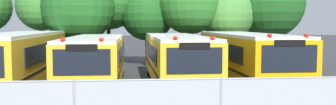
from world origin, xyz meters
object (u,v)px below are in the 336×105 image
school_bus_2 (176,57)px  tree_4 (145,12)px  tree_2 (80,7)px  tree_1 (42,5)px  school_bus_3 (245,56)px  school_bus_0 (19,57)px  tree_6 (226,14)px  tree_5 (190,4)px  school_bus_1 (96,59)px  tree_7 (268,2)px

school_bus_2 → tree_4: size_ratio=1.81×
tree_2 → tree_1: bearing=163.5°
school_bus_2 → school_bus_3: school_bus_3 is taller
tree_2 → school_bus_2: bearing=-51.8°
school_bus_0 → tree_6: 14.34m
tree_1 → tree_6: tree_1 is taller
school_bus_2 → tree_1: 11.76m
school_bus_2 → school_bus_0: bearing=0.4°
tree_1 → tree_6: (12.60, -0.33, -0.59)m
tree_4 → tree_5: 3.27m
school_bus_1 → tree_6: 11.53m
school_bus_3 → tree_5: size_ratio=1.66×
tree_2 → tree_4: tree_2 is taller
school_bus_1 → tree_5: tree_5 is taller
school_bus_3 → tree_1: size_ratio=1.84×
school_bus_2 → tree_7: (7.49, 7.94, 3.18)m
school_bus_3 → tree_7: bearing=-117.3°
tree_4 → tree_5: tree_5 is taller
tree_1 → tree_7: (15.68, 0.03, 0.23)m
school_bus_3 → tree_5: 7.97m
school_bus_1 → tree_5: 9.77m
school_bus_3 → school_bus_1: bearing=0.9°
tree_4 → tree_2: bearing=-162.6°
school_bus_0 → tree_2: tree_2 is taller
school_bus_0 → tree_4: 10.96m
tree_1 → tree_7: size_ratio=0.85×
tree_7 → tree_4: bearing=176.2°
school_bus_2 → tree_2: 9.50m
school_bus_1 → tree_7: (11.39, 7.99, 3.20)m
tree_4 → tree_6: (5.62, -0.94, -0.13)m
school_bus_2 → tree_7: bearing=-134.3°
school_bus_3 → tree_2: bearing=-38.0°
tree_4 → tree_7: size_ratio=0.82×
tree_4 → tree_6: 5.70m
tree_5 → tree_6: tree_5 is taller
school_bus_1 → tree_1: (-4.29, 7.95, 2.97)m
tree_6 → tree_7: bearing=6.7°
tree_5 → tree_7: 5.76m
tree_7 → tree_2: bearing=-176.5°
tree_6 → tree_7: 3.21m
tree_1 → tree_2: size_ratio=0.90×
school_bus_1 → school_bus_2: school_bus_2 is taller
tree_1 → school_bus_3: bearing=-33.7°
school_bus_0 → tree_7: 17.26m
tree_4 → school_bus_3: bearing=-60.7°
tree_1 → tree_4: 7.02m
tree_4 → tree_6: tree_6 is taller
tree_6 → tree_2: bearing=-177.5°
school_bus_3 → tree_1: (-11.69, 7.80, 2.90)m
school_bus_3 → school_bus_0: bearing=1.2°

